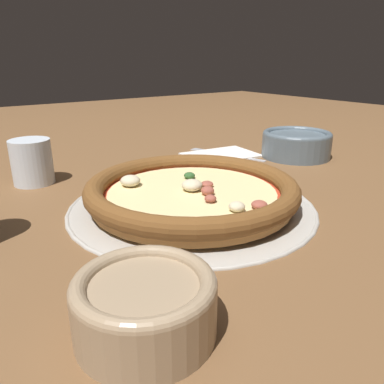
{
  "coord_description": "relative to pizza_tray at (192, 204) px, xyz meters",
  "views": [
    {
      "loc": [
        -0.31,
        -0.43,
        0.22
      ],
      "look_at": [
        0.0,
        0.0,
        0.02
      ],
      "focal_mm": 35.0,
      "sensor_mm": 36.0,
      "label": 1
    }
  ],
  "objects": [
    {
      "name": "ground_plane",
      "position": [
        0.0,
        0.0,
        -0.0
      ],
      "size": [
        3.0,
        3.0,
        0.0
      ],
      "primitive_type": "plane",
      "color": "brown"
    },
    {
      "name": "pizza_tray",
      "position": [
        0.0,
        0.0,
        0.0
      ],
      "size": [
        0.37,
        0.37,
        0.01
      ],
      "color": "#B7B2A8",
      "rests_on": "ground_plane"
    },
    {
      "name": "pizza",
      "position": [
        -0.0,
        -0.0,
        0.02
      ],
      "size": [
        0.32,
        0.32,
        0.04
      ],
      "color": "#BC7F42",
      "rests_on": "pizza_tray"
    },
    {
      "name": "bowl_near",
      "position": [
        -0.19,
        -0.2,
        0.02
      ],
      "size": [
        0.12,
        0.12,
        0.05
      ],
      "color": "#9E8466",
      "rests_on": "ground_plane"
    },
    {
      "name": "bowl_far",
      "position": [
        0.37,
        0.11,
        0.03
      ],
      "size": [
        0.15,
        0.15,
        0.06
      ],
      "color": "slate",
      "rests_on": "ground_plane"
    },
    {
      "name": "drinking_cup",
      "position": [
        -0.17,
        0.26,
        0.04
      ],
      "size": [
        0.07,
        0.07,
        0.08
      ],
      "color": "silver",
      "rests_on": "ground_plane"
    },
    {
      "name": "napkin",
      "position": [
        0.24,
        0.22,
        0.0
      ],
      "size": [
        0.18,
        0.13,
        0.01
      ],
      "rotation": [
        0.0,
        0.0,
        -0.13
      ],
      "color": "white",
      "rests_on": "ground_plane"
    },
    {
      "name": "fork",
      "position": [
        0.25,
        0.22,
        -0.0
      ],
      "size": [
        0.08,
        0.19,
        0.0
      ],
      "rotation": [
        0.0,
        0.0,
        8.16
      ],
      "color": "#B7B7BC",
      "rests_on": "ground_plane"
    }
  ]
}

